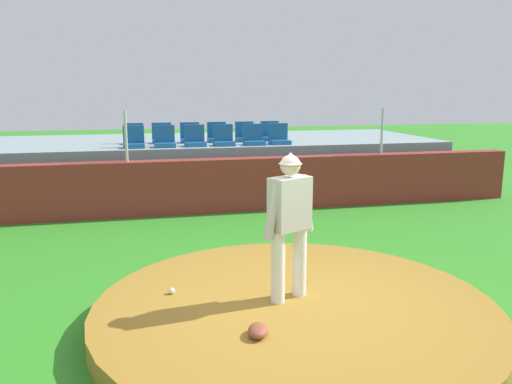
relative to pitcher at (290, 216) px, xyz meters
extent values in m
plane|color=#308922|center=(0.04, -0.13, -1.25)|extent=(60.00, 60.00, 0.00)
cylinder|color=olive|center=(0.04, -0.13, -1.12)|extent=(4.60, 4.60, 0.26)
cylinder|color=white|center=(-0.15, -0.07, -0.58)|extent=(0.16, 0.16, 0.83)
cylinder|color=white|center=(0.15, 0.07, -0.58)|extent=(0.16, 0.16, 0.83)
cube|color=#B7B2A8|center=(0.00, 0.00, 0.14)|extent=(0.53, 0.43, 0.60)
cylinder|color=#B7B2A8|center=(-0.22, -0.11, 0.11)|extent=(0.28, 0.21, 0.68)
cylinder|color=#B7B2A8|center=(0.22, 0.11, 0.11)|extent=(0.25, 0.19, 0.68)
sphere|color=beige|center=(0.00, 0.00, 0.57)|extent=(0.23, 0.23, 0.23)
cone|color=#B7B2A8|center=(0.00, 0.00, 0.66)|extent=(0.35, 0.35, 0.13)
sphere|color=white|center=(-1.32, 0.44, -0.96)|extent=(0.07, 0.07, 0.07)
ellipsoid|color=brown|center=(-0.56, -0.82, -0.94)|extent=(0.27, 0.34, 0.11)
cube|color=maroon|center=(0.04, 5.52, -0.67)|extent=(14.06, 0.40, 1.17)
cylinder|color=silver|center=(-1.87, 5.52, 0.44)|extent=(0.06, 0.06, 1.05)
cylinder|color=silver|center=(3.88, 5.52, 0.44)|extent=(0.06, 0.06, 1.05)
cube|color=#859B9C|center=(0.04, 8.42, -0.59)|extent=(12.39, 4.32, 1.32)
cube|color=#1A5991|center=(-1.72, 6.73, 0.12)|extent=(0.48, 0.44, 0.10)
cube|color=#1A5991|center=(-1.72, 6.91, 0.37)|extent=(0.48, 0.08, 0.40)
cube|color=#1A5991|center=(-1.02, 6.71, 0.12)|extent=(0.48, 0.44, 0.10)
cube|color=#1A5991|center=(-1.02, 6.89, 0.37)|extent=(0.48, 0.08, 0.40)
cube|color=#1A5991|center=(-0.31, 6.74, 0.12)|extent=(0.48, 0.44, 0.10)
cube|color=#1A5991|center=(-0.31, 6.92, 0.37)|extent=(0.48, 0.08, 0.40)
cube|color=#1A5991|center=(0.38, 6.71, 0.12)|extent=(0.48, 0.44, 0.10)
cube|color=#1A5991|center=(0.38, 6.89, 0.37)|extent=(0.48, 0.08, 0.40)
cube|color=#1A5991|center=(1.11, 6.69, 0.12)|extent=(0.48, 0.44, 0.10)
cube|color=#1A5991|center=(1.11, 6.87, 0.37)|extent=(0.48, 0.08, 0.40)
cube|color=#1A5991|center=(1.77, 6.73, 0.12)|extent=(0.48, 0.44, 0.10)
cube|color=#1A5991|center=(1.77, 6.91, 0.37)|extent=(0.48, 0.08, 0.40)
cube|color=#1A5991|center=(-1.72, 7.60, 0.12)|extent=(0.48, 0.44, 0.10)
cube|color=#1A5991|center=(-1.72, 7.78, 0.37)|extent=(0.48, 0.08, 0.40)
cube|color=#1A5991|center=(-1.03, 7.62, 0.12)|extent=(0.48, 0.44, 0.10)
cube|color=#1A5991|center=(-1.03, 7.80, 0.37)|extent=(0.48, 0.08, 0.40)
cube|color=#1A5991|center=(-0.33, 7.59, 0.12)|extent=(0.48, 0.44, 0.10)
cube|color=#1A5991|center=(-0.33, 7.77, 0.37)|extent=(0.48, 0.08, 0.40)
cube|color=#1A5991|center=(0.36, 7.59, 0.12)|extent=(0.48, 0.44, 0.10)
cube|color=#1A5991|center=(0.36, 7.77, 0.37)|extent=(0.48, 0.08, 0.40)
cube|color=#1A5991|center=(1.09, 7.58, 0.12)|extent=(0.48, 0.44, 0.10)
cube|color=#1A5991|center=(1.09, 7.76, 0.37)|extent=(0.48, 0.08, 0.40)
cube|color=#1A5991|center=(1.78, 7.64, 0.12)|extent=(0.48, 0.44, 0.10)
cube|color=#1A5991|center=(1.78, 7.82, 0.37)|extent=(0.48, 0.08, 0.40)
camera|label=1|loc=(-1.64, -5.39, 1.41)|focal=36.01mm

